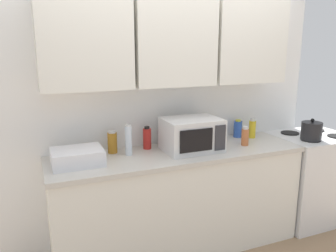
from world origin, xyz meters
name	(u,v)px	position (x,y,z in m)	size (l,w,h in m)	color
wall_back_with_cabinets	(168,70)	(0.00, -0.07, 1.57)	(3.06, 0.38, 2.60)	white
counter_run	(178,200)	(0.00, -0.30, 0.45)	(2.19, 0.63, 0.90)	white
stove_range	(309,177)	(1.48, -0.32, 0.45)	(0.76, 0.64, 0.91)	silver
kettle	(311,131)	(1.31, -0.46, 1.00)	(0.19, 0.19, 0.20)	black
microwave	(192,135)	(0.12, -0.31, 1.04)	(0.48, 0.37, 0.28)	silver
dish_rack	(77,157)	(-0.84, -0.30, 0.96)	(0.38, 0.30, 0.12)	silver
bottle_yellow_mustard	(252,128)	(0.85, -0.16, 0.99)	(0.07, 0.07, 0.19)	gold
bottle_spice_jar	(245,136)	(0.64, -0.35, 0.98)	(0.07, 0.07, 0.18)	#BC6638
bottle_red_sauce	(147,138)	(-0.22, -0.12, 0.99)	(0.07, 0.07, 0.20)	red
bottle_blue_cleaner	(238,129)	(0.74, -0.09, 0.98)	(0.08, 0.08, 0.17)	#2D56B7
bottle_clear_tall	(129,140)	(-0.42, -0.23, 1.03)	(0.06, 0.06, 0.26)	silver
bottle_amber_vinegar	(112,142)	(-0.52, -0.12, 0.99)	(0.08, 0.08, 0.19)	#AD701E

